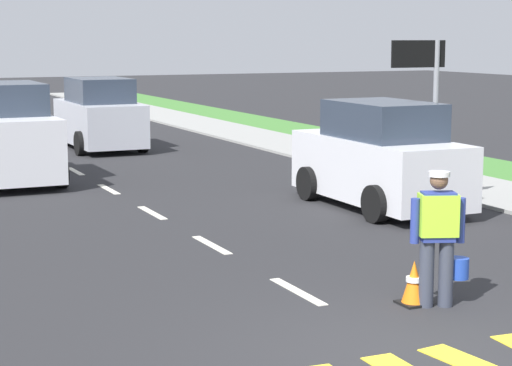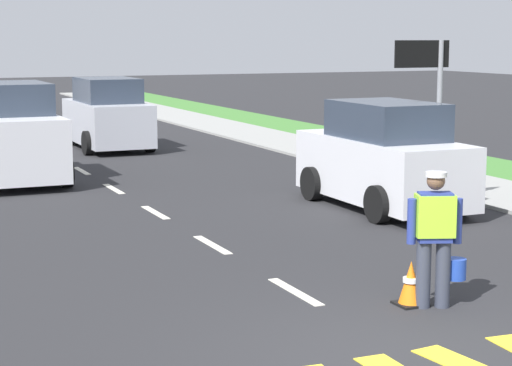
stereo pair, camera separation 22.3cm
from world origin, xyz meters
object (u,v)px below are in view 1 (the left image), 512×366
at_px(road_worker, 439,232).
at_px(car_parked_curbside, 380,159).
at_px(traffic_cone_near, 414,283).
at_px(car_outgoing_far, 99,116).
at_px(car_oncoming_lead, 6,136).
at_px(lane_direction_sign, 425,83).

bearing_deg(road_worker, car_parked_curbside, 64.18).
bearing_deg(car_parked_curbside, traffic_cone_near, -118.22).
distance_m(traffic_cone_near, car_outgoing_far, 17.42).
relative_size(road_worker, car_oncoming_lead, 0.40).
bearing_deg(lane_direction_sign, road_worker, -122.71).
bearing_deg(road_worker, car_outgoing_far, 88.30).
relative_size(traffic_cone_near, car_outgoing_far, 0.13).
relative_size(car_outgoing_far, car_parked_curbside, 1.00).
bearing_deg(lane_direction_sign, car_oncoming_lead, 133.70).
distance_m(lane_direction_sign, car_parked_curbside, 1.68).
distance_m(traffic_cone_near, car_oncoming_lead, 12.41).
distance_m(car_oncoming_lead, car_parked_curbside, 8.62).
relative_size(car_oncoming_lead, car_outgoing_far, 1.00).
relative_size(road_worker, traffic_cone_near, 3.01).
bearing_deg(road_worker, traffic_cone_near, 140.02).
height_order(road_worker, traffic_cone_near, road_worker).
relative_size(road_worker, car_outgoing_far, 0.40).
relative_size(lane_direction_sign, car_oncoming_lead, 0.77).
bearing_deg(traffic_cone_near, road_worker, -39.98).
xyz_separation_m(traffic_cone_near, car_oncoming_lead, (-2.84, 12.06, 0.77)).
relative_size(car_oncoming_lead, car_parked_curbside, 1.00).
xyz_separation_m(traffic_cone_near, car_parked_curbside, (3.14, 5.84, 0.68)).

